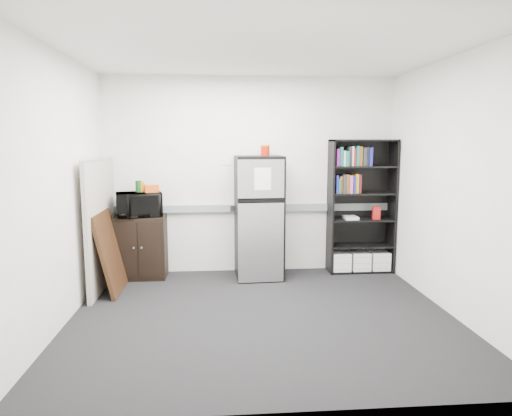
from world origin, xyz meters
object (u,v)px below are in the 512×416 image
(cubicle_partition, at_px, (101,224))
(refrigerator, at_px, (259,217))
(bookshelf, at_px, (361,207))
(microwave, at_px, (139,204))
(cabinet, at_px, (141,247))

(cubicle_partition, distance_m, refrigerator, 2.02)
(bookshelf, distance_m, microwave, 3.03)
(bookshelf, xyz_separation_m, cubicle_partition, (-3.43, -0.49, -0.10))
(microwave, bearing_deg, cabinet, 75.74)
(bookshelf, xyz_separation_m, cabinet, (-3.03, -0.06, -0.49))
(microwave, bearing_deg, cubicle_partition, -148.91)
(cabinet, bearing_deg, microwave, -90.00)
(cubicle_partition, bearing_deg, microwave, 45.36)
(bookshelf, height_order, microwave, bookshelf)
(microwave, bearing_deg, refrigerator, -16.58)
(refrigerator, bearing_deg, microwave, 175.05)
(cabinet, xyz_separation_m, microwave, (0.00, -0.02, 0.58))
(bookshelf, xyz_separation_m, microwave, (-3.03, -0.08, 0.09))
(bookshelf, bearing_deg, refrigerator, -174.28)
(cabinet, bearing_deg, bookshelf, 1.22)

